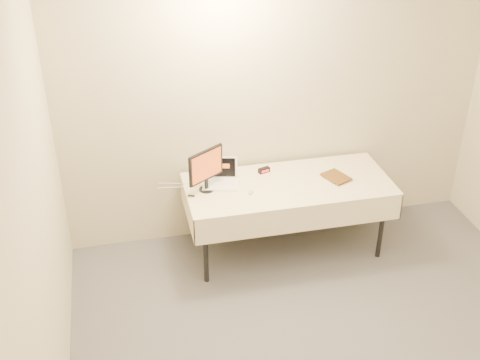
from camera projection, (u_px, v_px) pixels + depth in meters
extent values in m
cube|color=beige|center=(277.00, 101.00, 5.49)|extent=(4.00, 0.10, 2.70)
cylinder|color=black|center=(206.00, 250.00, 5.21)|extent=(0.04, 0.04, 0.69)
cylinder|color=black|center=(382.00, 226.00, 5.52)|extent=(0.04, 0.04, 0.69)
cylinder|color=black|center=(195.00, 213.00, 5.70)|extent=(0.04, 0.04, 0.69)
cylinder|color=black|center=(357.00, 193.00, 6.02)|extent=(0.04, 0.04, 0.69)
cube|color=gray|center=(288.00, 186.00, 5.43)|extent=(1.80, 0.75, 0.04)
cube|color=beige|center=(288.00, 184.00, 5.42)|extent=(1.86, 0.81, 0.01)
cube|color=beige|center=(301.00, 220.00, 5.14)|extent=(1.86, 0.01, 0.25)
cube|color=beige|center=(276.00, 175.00, 5.82)|extent=(1.86, 0.01, 0.25)
cube|color=beige|center=(187.00, 208.00, 5.30)|extent=(0.01, 0.81, 0.25)
cube|color=beige|center=(382.00, 184.00, 5.66)|extent=(0.01, 0.81, 0.25)
cube|color=white|center=(220.00, 185.00, 5.37)|extent=(0.35, 0.28, 0.02)
cube|color=white|center=(220.00, 167.00, 5.43)|extent=(0.31, 0.12, 0.20)
cube|color=black|center=(220.00, 167.00, 5.43)|extent=(0.27, 0.10, 0.17)
cylinder|color=black|center=(207.00, 189.00, 5.31)|extent=(0.18, 0.18, 0.01)
cube|color=black|center=(206.00, 184.00, 5.28)|extent=(0.03, 0.03, 0.10)
cube|color=black|center=(206.00, 165.00, 5.19)|extent=(0.33, 0.23, 0.29)
cube|color=#D14F18|center=(206.00, 165.00, 5.19)|extent=(0.29, 0.19, 0.25)
imported|color=#8D5819|center=(330.00, 169.00, 5.38)|extent=(0.18, 0.09, 0.25)
cube|color=black|center=(264.00, 170.00, 5.58)|extent=(0.12, 0.08, 0.05)
cube|color=#FF0C1E|center=(265.00, 171.00, 5.56)|extent=(0.07, 0.03, 0.02)
ellipsoid|color=silver|center=(251.00, 192.00, 5.26)|extent=(0.06, 0.09, 0.02)
cube|color=#C7ECBC|center=(338.00, 174.00, 5.55)|extent=(0.18, 0.31, 0.00)
cube|color=black|center=(191.00, 196.00, 5.21)|extent=(0.06, 0.04, 0.01)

